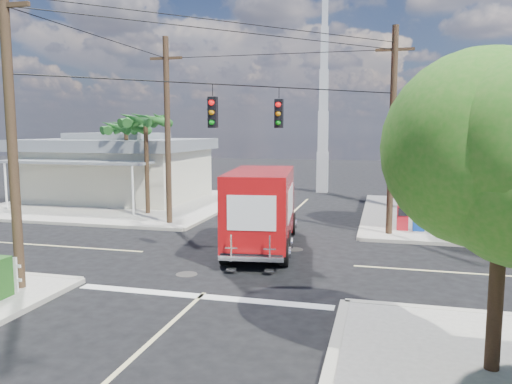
% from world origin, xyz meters
% --- Properties ---
extents(ground, '(120.00, 120.00, 0.00)m').
position_xyz_m(ground, '(0.00, 0.00, 0.00)').
color(ground, black).
rests_on(ground, ground).
extents(sidewalk_ne, '(14.12, 14.12, 0.14)m').
position_xyz_m(sidewalk_ne, '(10.88, 10.88, 0.07)').
color(sidewalk_ne, gray).
rests_on(sidewalk_ne, ground).
extents(sidewalk_nw, '(14.12, 14.12, 0.14)m').
position_xyz_m(sidewalk_nw, '(-10.88, 10.88, 0.07)').
color(sidewalk_nw, gray).
rests_on(sidewalk_nw, ground).
extents(road_markings, '(32.00, 32.00, 0.01)m').
position_xyz_m(road_markings, '(0.00, -1.47, 0.01)').
color(road_markings, beige).
rests_on(road_markings, ground).
extents(building_nw, '(10.80, 10.20, 4.30)m').
position_xyz_m(building_nw, '(-12.00, 12.46, 2.22)').
color(building_nw, beige).
rests_on(building_nw, sidewalk_nw).
extents(radio_tower, '(0.80, 0.80, 17.00)m').
position_xyz_m(radio_tower, '(0.50, 20.00, 5.64)').
color(radio_tower, silver).
rests_on(radio_tower, ground).
extents(tree_ne_front, '(4.21, 4.14, 6.66)m').
position_xyz_m(tree_ne_front, '(7.21, 6.76, 4.77)').
color(tree_ne_front, '#422D1C').
rests_on(tree_ne_front, sidewalk_ne).
extents(tree_ne_back, '(3.77, 3.66, 5.82)m').
position_xyz_m(tree_ne_back, '(9.81, 8.96, 4.19)').
color(tree_ne_back, '#422D1C').
rests_on(tree_ne_back, sidewalk_ne).
extents(tree_se, '(3.67, 3.54, 5.62)m').
position_xyz_m(tree_se, '(7.01, -7.24, 4.04)').
color(tree_se, '#422D1C').
rests_on(tree_se, sidewalk_se).
extents(palm_nw_front, '(3.01, 3.08, 5.59)m').
position_xyz_m(palm_nw_front, '(-7.50, 7.50, 5.04)').
color(palm_nw_front, '#422D1C').
rests_on(palm_nw_front, sidewalk_nw).
extents(palm_nw_back, '(3.01, 3.08, 5.19)m').
position_xyz_m(palm_nw_back, '(-9.50, 9.00, 4.67)').
color(palm_nw_back, '#422D1C').
rests_on(palm_nw_back, sidewalk_nw).
extents(utility_poles, '(12.00, 10.68, 9.00)m').
position_xyz_m(utility_poles, '(-1.58, 1.60, 4.67)').
color(utility_poles, '#473321').
rests_on(utility_poles, ground).
extents(vending_boxes, '(1.90, 0.50, 1.10)m').
position_xyz_m(vending_boxes, '(6.50, 6.20, 0.69)').
color(vending_boxes, red).
rests_on(vending_boxes, sidewalk_ne).
extents(delivery_truck, '(3.13, 7.47, 3.14)m').
position_xyz_m(delivery_truck, '(0.34, 1.65, 1.60)').
color(delivery_truck, black).
rests_on(delivery_truck, ground).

